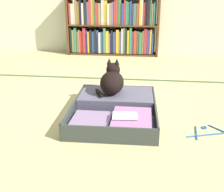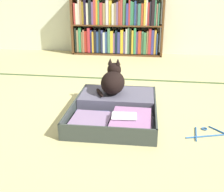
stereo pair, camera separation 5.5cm
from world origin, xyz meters
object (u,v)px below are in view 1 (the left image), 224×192
at_px(open_suitcase, 116,108).
at_px(clothes_hanger, 209,132).
at_px(bookshelf, 112,27).
at_px(black_cat, 112,81).

bearing_deg(open_suitcase, clothes_hanger, -19.53).
xyz_separation_m(bookshelf, open_suitcase, (0.29, -2.23, -0.36)).
bearing_deg(clothes_hanger, open_suitcase, 160.47).
bearing_deg(black_cat, bookshelf, 96.76).
relative_size(bookshelf, black_cat, 4.82).
relative_size(black_cat, clothes_hanger, 0.81).
height_order(bookshelf, clothes_hanger, bookshelf).
distance_m(bookshelf, clothes_hanger, 2.68).
distance_m(bookshelf, open_suitcase, 2.28).
bearing_deg(black_cat, open_suitcase, -72.76).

